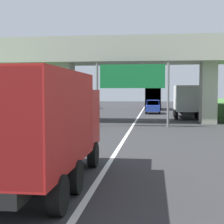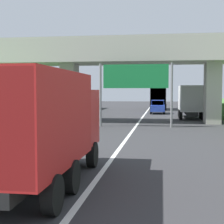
{
  "view_description": "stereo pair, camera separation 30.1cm",
  "coord_description": "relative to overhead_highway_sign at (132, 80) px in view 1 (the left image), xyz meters",
  "views": [
    {
      "loc": [
        1.8,
        6.38,
        2.9
      ],
      "look_at": [
        0.0,
        20.78,
        2.0
      ],
      "focal_mm": 54.91,
      "sensor_mm": 36.0,
      "label": 1
    },
    {
      "loc": [
        2.1,
        6.42,
        2.9
      ],
      "look_at": [
        0.0,
        20.78,
        2.0
      ],
      "focal_mm": 54.91,
      "sensor_mm": 36.0,
      "label": 2
    }
  ],
  "objects": [
    {
      "name": "truck_black",
      "position": [
        1.53,
        26.03,
        -1.81
      ],
      "size": [
        2.44,
        7.3,
        3.44
      ],
      "color": "black",
      "rests_on": "ground"
    },
    {
      "name": "car_blue",
      "position": [
        1.57,
        16.41,
        -2.89
      ],
      "size": [
        1.86,
        4.1,
        1.72
      ],
      "color": "#233D9E",
      "rests_on": "ground"
    },
    {
      "name": "overhead_highway_sign",
      "position": [
        0.0,
        0.0,
        0.0
      ],
      "size": [
        5.88,
        0.18,
        5.11
      ],
      "color": "slate",
      "rests_on": "ground"
    },
    {
      "name": "truck_red",
      "position": [
        -1.48,
        -17.55,
        -1.81
      ],
      "size": [
        2.44,
        7.3,
        3.44
      ],
      "color": "black",
      "rests_on": "ground"
    },
    {
      "name": "overpass_bridge",
      "position": [
        0.0,
        3.98,
        1.97
      ],
      "size": [
        40.0,
        4.8,
        7.61
      ],
      "color": "#ADA89E",
      "rests_on": "ground"
    },
    {
      "name": "lane_centre_stripe",
      "position": [
        0.0,
        -3.57,
        -3.74
      ],
      "size": [
        0.2,
        100.45,
        0.01
      ],
      "primitive_type": "cube",
      "color": "white",
      "rests_on": "ground"
    },
    {
      "name": "truck_white",
      "position": [
        5.05,
        9.79,
        -1.81
      ],
      "size": [
        2.44,
        7.3,
        3.44
      ],
      "color": "black",
      "rests_on": "ground"
    }
  ]
}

